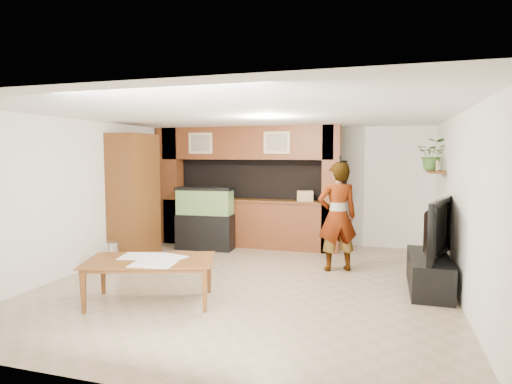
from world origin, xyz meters
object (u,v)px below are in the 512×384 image
(person, at_px, (337,216))
(dining_table, at_px, (150,282))
(pantry_cabinet, at_px, (134,196))
(television, at_px, (430,227))
(aquarium, at_px, (205,219))

(person, relative_size, dining_table, 1.11)
(person, height_order, dining_table, person)
(pantry_cabinet, xyz_separation_m, television, (5.35, -0.56, -0.27))
(dining_table, bearing_deg, aquarium, 81.88)
(television, height_order, person, person)
(pantry_cabinet, distance_m, television, 5.39)
(pantry_cabinet, xyz_separation_m, person, (3.92, 0.11, -0.26))
(pantry_cabinet, distance_m, person, 3.93)
(aquarium, bearing_deg, person, -20.65)
(person, distance_m, dining_table, 3.34)
(aquarium, height_order, television, television)
(pantry_cabinet, relative_size, person, 1.27)
(pantry_cabinet, bearing_deg, aquarium, 42.47)
(pantry_cabinet, bearing_deg, dining_table, -53.47)
(dining_table, bearing_deg, pantry_cabinet, 107.65)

